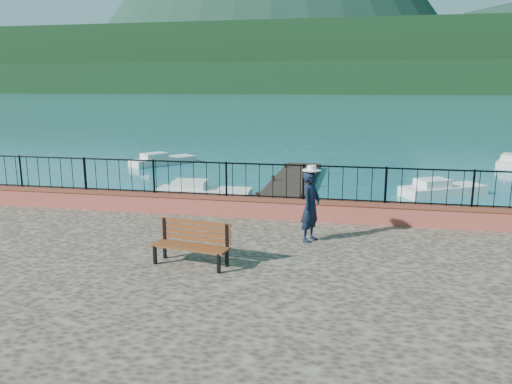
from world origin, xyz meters
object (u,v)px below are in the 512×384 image
at_px(boat_5, 512,159).
at_px(boat_3, 163,158).
at_px(boat_0, 204,189).
at_px(person, 311,206).
at_px(boat_2, 443,186).
at_px(park_bench, 191,252).

bearing_deg(boat_5, boat_3, 122.02).
distance_m(boat_0, boat_3, 10.25).
bearing_deg(person, boat_3, 52.86).
distance_m(boat_0, boat_2, 10.80).
bearing_deg(boat_3, boat_2, -74.33).
bearing_deg(boat_0, park_bench, -76.75).
bearing_deg(park_bench, person, 52.48).
bearing_deg(boat_2, park_bench, -147.48).
height_order(park_bench, boat_0, park_bench).
xyz_separation_m(boat_0, boat_2, (10.45, 2.74, 0.00)).
distance_m(park_bench, person, 3.18).
xyz_separation_m(boat_0, boat_5, (16.02, 12.66, 0.00)).
bearing_deg(person, park_bench, 154.72).
height_order(person, boat_5, person).
bearing_deg(boat_0, boat_5, 35.30).
bearing_deg(boat_0, person, -61.60).
relative_size(person, boat_3, 0.41).
xyz_separation_m(park_bench, boat_2, (7.17, 13.97, -1.08)).
height_order(park_bench, person, person).
bearing_deg(boat_3, boat_0, -111.84).
xyz_separation_m(park_bench, boat_3, (-8.69, 19.92, -1.08)).
bearing_deg(boat_3, person, -112.10).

